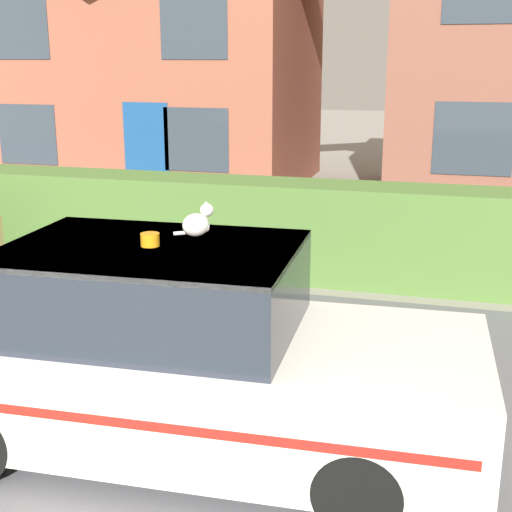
# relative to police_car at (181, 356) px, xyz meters

# --- Properties ---
(road_strip) EXTENTS (28.00, 5.60, 0.01)m
(road_strip) POSITION_rel_police_car_xyz_m (0.01, 1.15, -0.77)
(road_strip) COLOR #5B5B60
(road_strip) RESTS_ON ground
(garden_hedge) EXTENTS (13.99, 0.89, 1.35)m
(garden_hedge) POSITION_rel_police_car_xyz_m (0.07, 4.70, -0.10)
(garden_hedge) COLOR #4C7233
(garden_hedge) RESTS_ON ground
(police_car) EXTENTS (4.51, 1.92, 1.73)m
(police_car) POSITION_rel_police_car_xyz_m (0.00, 0.00, 0.00)
(police_car) COLOR black
(police_car) RESTS_ON road_strip
(cat) EXTENTS (0.29, 0.22, 0.25)m
(cat) POSITION_rel_police_car_xyz_m (0.17, 0.01, 1.07)
(cat) COLOR silver
(cat) RESTS_ON police_car
(house_left) EXTENTS (7.50, 5.55, 7.00)m
(house_left) POSITION_rel_police_car_xyz_m (-5.16, 11.72, 2.80)
(house_left) COLOR #93513D
(house_left) RESTS_ON ground
(wheelie_bin) EXTENTS (0.59, 0.66, 1.13)m
(wheelie_bin) POSITION_rel_police_car_xyz_m (-2.89, 5.78, -0.20)
(wheelie_bin) COLOR #23662D
(wheelie_bin) RESTS_ON ground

